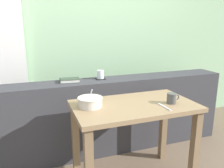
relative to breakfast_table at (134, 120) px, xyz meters
name	(u,v)px	position (x,y,z in m)	size (l,w,h in m)	color
outdoor_backdrop	(86,22)	(-0.08, 1.25, 0.81)	(4.80, 0.08, 2.80)	#9EC699
dark_console_ledge	(103,116)	(-0.08, 0.59, -0.19)	(2.80, 0.31, 0.81)	#38383D
breakfast_table	(134,120)	(0.00, 0.00, 0.00)	(1.00, 0.57, 0.73)	#826849
coaster_square	(100,79)	(-0.09, 0.64, 0.22)	(0.10, 0.10, 0.01)	black
juice_glass	(100,75)	(-0.09, 0.64, 0.26)	(0.07, 0.07, 0.09)	white
closed_book	(69,80)	(-0.42, 0.63, 0.23)	(0.21, 0.15, 0.03)	#334233
soup_bowl	(90,102)	(-0.35, 0.06, 0.18)	(0.20, 0.20, 0.15)	silver
fork_utensil	(165,107)	(0.19, -0.15, 0.14)	(0.02, 0.17, 0.01)	silver
ceramic_mug	(172,98)	(0.30, -0.09, 0.18)	(0.11, 0.08, 0.08)	#4C4C4C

